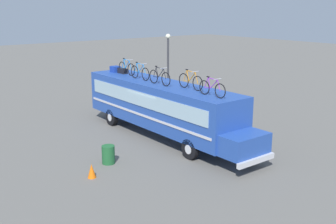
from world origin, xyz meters
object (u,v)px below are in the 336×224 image
object	(u,v)px
trash_bin	(108,155)
rooftop_bicycle_5	(212,88)
rooftop_bicycle_2	(140,72)
luggage_bag_2	(123,71)
traffic_cone	(92,171)
bus	(162,105)
street_lamp	(168,63)
rooftop_bicycle_1	(127,68)
rooftop_bicycle_4	(191,81)
rooftop_bicycle_3	(160,77)
luggage_bag_1	(115,69)

from	to	relation	value
trash_bin	rooftop_bicycle_5	bearing A→B (deg)	60.11
rooftop_bicycle_2	trash_bin	distance (m)	5.99
luggage_bag_2	trash_bin	xyz separation A→B (m)	(5.70, -4.38, -2.69)
luggage_bag_2	traffic_cone	world-z (taller)	luggage_bag_2
bus	street_lamp	xyz separation A→B (m)	(-5.16, 4.42, 1.38)
rooftop_bicycle_1	bus	bearing A→B (deg)	0.10
rooftop_bicycle_4	street_lamp	distance (m)	8.50
rooftop_bicycle_3	traffic_cone	size ratio (longest dim) A/B	2.99
rooftop_bicycle_2	luggage_bag_1	bearing A→B (deg)	174.86
rooftop_bicycle_5	luggage_bag_1	bearing A→B (deg)	178.49
rooftop_bicycle_3	street_lamp	world-z (taller)	street_lamp
bus	rooftop_bicycle_2	world-z (taller)	rooftop_bicycle_2
rooftop_bicycle_2	traffic_cone	distance (m)	7.54
rooftop_bicycle_2	rooftop_bicycle_4	distance (m)	3.85
rooftop_bicycle_3	traffic_cone	bearing A→B (deg)	-66.04
rooftop_bicycle_1	trash_bin	size ratio (longest dim) A/B	2.06
rooftop_bicycle_3	luggage_bag_1	bearing A→B (deg)	175.58
luggage_bag_1	rooftop_bicycle_5	bearing A→B (deg)	-1.51
bus	rooftop_bicycle_2	size ratio (longest dim) A/B	6.93
luggage_bag_2	rooftop_bicycle_2	bearing A→B (deg)	-8.30
rooftop_bicycle_3	rooftop_bicycle_4	bearing A→B (deg)	14.15
bus	trash_bin	bearing A→B (deg)	-69.19
luggage_bag_1	traffic_cone	world-z (taller)	luggage_bag_1
rooftop_bicycle_4	traffic_cone	xyz separation A→B (m)	(0.47, -5.75, -3.05)
luggage_bag_2	street_lamp	xyz separation A→B (m)	(-1.10, 4.34, 0.03)
bus	trash_bin	world-z (taller)	bus
trash_bin	luggage_bag_2	bearing A→B (deg)	142.47
rooftop_bicycle_2	traffic_cone	world-z (taller)	rooftop_bicycle_2
bus	rooftop_bicycle_1	xyz separation A→B (m)	(-3.47, -0.01, 1.59)
rooftop_bicycle_2	rooftop_bicycle_3	size ratio (longest dim) A/B	1.00
rooftop_bicycle_5	rooftop_bicycle_4	bearing A→B (deg)	170.28
rooftop_bicycle_3	traffic_cone	world-z (taller)	rooftop_bicycle_3
luggage_bag_1	trash_bin	xyz separation A→B (m)	(6.42, -4.31, -2.71)
rooftop_bicycle_3	trash_bin	bearing A→B (deg)	-70.81
traffic_cone	luggage_bag_2	bearing A→B (deg)	139.36
bus	rooftop_bicycle_4	world-z (taller)	rooftop_bicycle_4
luggage_bag_2	rooftop_bicycle_4	size ratio (longest dim) A/B	0.38
rooftop_bicycle_1	trash_bin	xyz separation A→B (m)	(5.10, -4.29, -2.93)
rooftop_bicycle_5	street_lamp	world-z (taller)	street_lamp
traffic_cone	street_lamp	bearing A→B (deg)	127.69
luggage_bag_2	rooftop_bicycle_5	distance (m)	8.05
bus	traffic_cone	xyz separation A→B (m)	(2.61, -5.65, -1.46)
rooftop_bicycle_3	trash_bin	xyz separation A→B (m)	(1.36, -3.92, -2.93)
rooftop_bicycle_1	rooftop_bicycle_4	world-z (taller)	rooftop_bicycle_1
luggage_bag_1	street_lamp	distance (m)	4.42
bus	rooftop_bicycle_5	size ratio (longest dim) A/B	7.36
luggage_bag_1	traffic_cone	size ratio (longest dim) A/B	0.96
street_lamp	traffic_cone	bearing A→B (deg)	-52.31
rooftop_bicycle_5	luggage_bag_2	bearing A→B (deg)	177.87
bus	rooftop_bicycle_5	distance (m)	4.28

